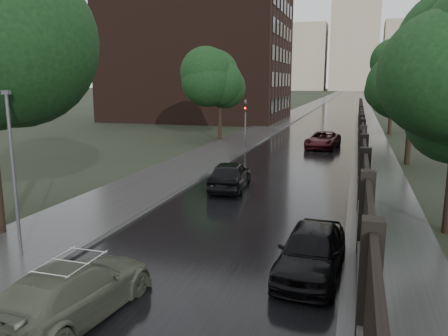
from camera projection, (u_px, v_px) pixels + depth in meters
ground at (163, 310)px, 10.38m from camera, size 800.00×800.00×0.00m
road at (348, 95)px, 188.76m from camera, size 8.00×420.00×0.02m
sidewalk_left at (334, 95)px, 190.46m from camera, size 4.00×420.00×0.16m
verge_right at (361, 95)px, 187.19m from camera, size 3.00×420.00×0.08m
fence_right at (361, 132)px, 38.93m from camera, size 0.45×75.72×2.70m
tree_left_far at (220, 83)px, 39.82m from camera, size 4.25×4.25×7.39m
tree_right_b at (413, 89)px, 27.94m from camera, size 4.08×4.08×7.01m
tree_right_c at (393, 86)px, 44.84m from camera, size 4.08×4.08×7.01m
lamp_post at (14, 174)px, 12.82m from camera, size 0.25×0.12×5.11m
traffic_light at (245, 120)px, 34.61m from camera, size 0.16×0.32×4.00m
brick_building at (199, 49)px, 62.42m from camera, size 24.00×18.00×20.00m
stalinist_tower at (355, 31)px, 284.65m from camera, size 92.00×30.00×159.00m
volga_sedan at (73, 291)px, 9.91m from camera, size 2.28×4.76×1.34m
hatchback_left at (230, 175)px, 21.97m from camera, size 2.19×4.50×1.48m
car_right_near at (311, 251)px, 12.19m from camera, size 1.92×4.25×1.42m
car_right_far at (323, 140)px, 35.76m from camera, size 2.86×5.24×1.39m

